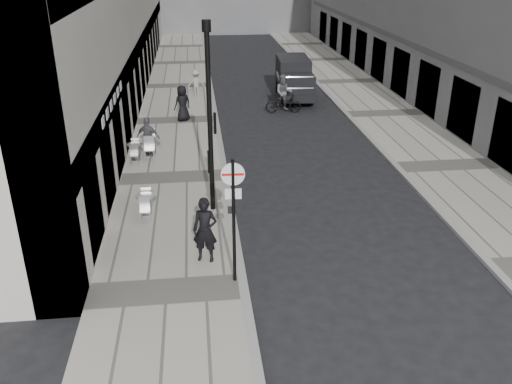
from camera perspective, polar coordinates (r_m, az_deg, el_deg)
ground at (r=12.34m, az=-0.11°, el=-17.32°), size 120.00×120.00×0.00m
sidewalk at (r=28.37m, az=-8.30°, el=7.42°), size 4.00×60.00×0.12m
far_sidewalk at (r=30.08m, az=13.33°, el=7.99°), size 4.00×60.00×0.12m
walking_man at (r=15.07m, az=-5.38°, el=-4.03°), size 0.78×0.62×1.90m
sign_post at (r=13.54m, az=-2.39°, el=-1.41°), size 0.59×0.10×3.44m
lamppost at (r=17.20m, az=-4.93°, el=8.55°), size 0.28×0.28×6.16m
bollard_near at (r=21.21m, az=-4.95°, el=3.13°), size 0.12×0.12×0.88m
bollard_far at (r=25.81m, az=-4.34°, el=7.18°), size 0.13×0.13×0.98m
panel_van at (r=32.56m, az=4.02°, el=12.04°), size 2.07×4.95×2.29m
cyclist at (r=29.57m, az=2.91°, el=9.84°), size 1.96×0.82×2.06m
pedestrian_a at (r=23.14m, az=-11.27°, el=5.67°), size 1.08×0.73×1.70m
pedestrian_b at (r=32.85m, az=-6.33°, el=11.35°), size 1.03×0.63×1.54m
pedestrian_c at (r=27.94m, az=-7.74°, el=9.24°), size 1.05×0.93×1.80m
cafe_table_near at (r=18.15m, az=-11.52°, el=-1.17°), size 0.63×1.43×0.82m
cafe_table_mid at (r=23.37m, az=-11.08°, el=5.00°), size 0.79×1.79×1.02m
cafe_table_far at (r=23.02m, az=-12.61°, el=4.29°), size 0.64×1.44×0.82m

